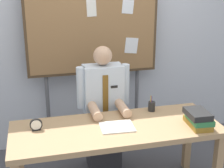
% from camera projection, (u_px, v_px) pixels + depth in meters
% --- Properties ---
extents(back_wall, '(6.40, 0.08, 2.70)m').
position_uv_depth(back_wall, '(90.00, 35.00, 3.85)').
color(back_wall, silver).
rests_on(back_wall, ground_plane).
extents(desk, '(1.87, 0.71, 0.74)m').
position_uv_depth(desk, '(116.00, 135.00, 2.95)').
color(desk, tan).
rests_on(desk, ground_plane).
extents(person, '(0.55, 0.56, 1.36)m').
position_uv_depth(person, '(103.00, 114.00, 3.44)').
color(person, '#2D2D33').
rests_on(person, ground_plane).
extents(bulletin_board, '(1.50, 0.09, 2.03)m').
position_uv_depth(bulletin_board, '(93.00, 29.00, 3.63)').
color(bulletin_board, '#4C3823').
rests_on(bulletin_board, ground_plane).
extents(book_stack, '(0.22, 0.31, 0.15)m').
position_uv_depth(book_stack, '(198.00, 119.00, 2.90)').
color(book_stack, olive).
rests_on(book_stack, desk).
extents(open_notebook, '(0.31, 0.26, 0.01)m').
position_uv_depth(open_notebook, '(117.00, 127.00, 2.90)').
color(open_notebook, white).
rests_on(open_notebook, desk).
extents(desk_clock, '(0.11, 0.04, 0.11)m').
position_uv_depth(desk_clock, '(36.00, 125.00, 2.84)').
color(desk_clock, black).
rests_on(desk_clock, desk).
extents(pen_holder, '(0.07, 0.07, 0.16)m').
position_uv_depth(pen_holder, '(152.00, 106.00, 3.24)').
color(pen_holder, '#262626').
rests_on(pen_holder, desk).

